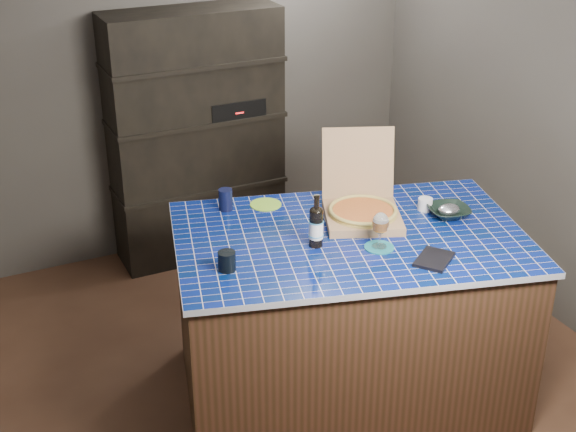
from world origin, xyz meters
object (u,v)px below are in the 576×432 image
mead_bottle (316,226)px  wine_glass (381,224)px  dvd_case (434,259)px  bowl (449,212)px  kitchen_island (347,315)px  pizza_box (362,209)px

mead_bottle → wine_glass: size_ratio=1.48×
dvd_case → bowl: (0.36, 0.38, 0.02)m
wine_glass → bowl: 0.56m
mead_bottle → wine_glass: 0.32m
dvd_case → mead_bottle: bearing=-167.6°
wine_glass → dvd_case: 0.31m
wine_glass → mead_bottle: bearing=149.9°
mead_bottle → kitchen_island: bearing=7.4°
dvd_case → bowl: bearing=100.0°
wine_glass → bowl: size_ratio=0.85×
pizza_box → dvd_case: (0.08, -0.55, -0.05)m
pizza_box → bowl: size_ratio=2.68×
mead_bottle → dvd_case: size_ratio=1.32×
kitchen_island → mead_bottle: size_ratio=7.28×
mead_bottle → dvd_case: (0.45, -0.39, -0.10)m
kitchen_island → wine_glass: wine_glass is taller
dvd_case → bowl: 0.52m
kitchen_island → dvd_case: size_ratio=9.65×
pizza_box → kitchen_island: bearing=-114.9°
dvd_case → bowl: size_ratio=0.95×
kitchen_island → mead_bottle: (-0.22, -0.03, 0.60)m
mead_bottle → bowl: size_ratio=1.26×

